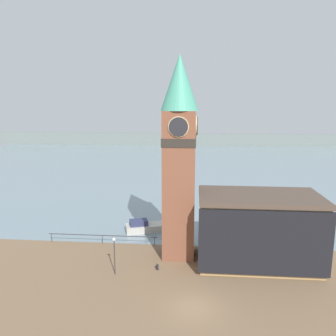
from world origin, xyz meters
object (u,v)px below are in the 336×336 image
(mooring_bollard_near, at_px, (157,266))
(lamp_post, at_px, (114,249))
(clock_tower, at_px, (179,153))
(boat_near, at_px, (145,227))
(pier_building, at_px, (258,229))

(mooring_bollard_near, relative_size, lamp_post, 0.17)
(clock_tower, distance_m, boat_near, 13.85)
(clock_tower, xyz_separation_m, pier_building, (8.52, -1.20, -7.87))
(mooring_bollard_near, bearing_deg, lamp_post, -163.24)
(clock_tower, bearing_deg, boat_near, 126.48)
(clock_tower, distance_m, mooring_bollard_near, 12.08)
(clock_tower, distance_m, pier_building, 11.66)
(mooring_bollard_near, bearing_deg, clock_tower, 60.87)
(pier_building, distance_m, lamp_post, 15.20)
(pier_building, relative_size, boat_near, 2.20)
(mooring_bollard_near, distance_m, lamp_post, 4.95)
(clock_tower, relative_size, lamp_post, 5.65)
(pier_building, distance_m, mooring_bollard_near, 11.36)
(mooring_bollard_near, height_order, lamp_post, lamp_post)
(clock_tower, bearing_deg, pier_building, -8.04)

